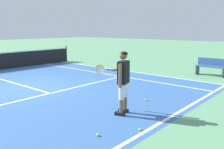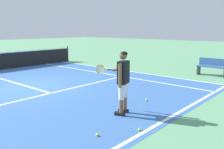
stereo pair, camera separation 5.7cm
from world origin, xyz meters
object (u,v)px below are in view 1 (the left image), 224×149
object	(u,v)px
tennis_ball_mid_court	(98,135)
tennis_player	(123,78)
tennis_ball_near_feet	(146,100)
tennis_ball_by_baseline	(140,129)
courtside_bench	(211,67)

from	to	relation	value
tennis_ball_mid_court	tennis_player	bearing A→B (deg)	17.95
tennis_ball_near_feet	tennis_ball_mid_court	distance (m)	2.97
tennis_player	tennis_ball_by_baseline	size ratio (longest dim) A/B	25.95
tennis_player	tennis_ball_near_feet	xyz separation A→B (m)	(1.45, 0.16, -0.96)
tennis_ball_near_feet	tennis_ball_by_baseline	xyz separation A→B (m)	(-2.06, -1.16, 0.00)
tennis_ball_by_baseline	courtside_bench	size ratio (longest dim) A/B	0.05
tennis_ball_mid_court	courtside_bench	bearing A→B (deg)	3.64
tennis_player	tennis_ball_by_baseline	world-z (taller)	tennis_player
tennis_ball_by_baseline	courtside_bench	bearing A→B (deg)	7.92
tennis_ball_by_baseline	tennis_player	bearing A→B (deg)	58.43
tennis_player	tennis_ball_mid_court	xyz separation A→B (m)	(-1.45, -0.47, -0.96)
tennis_player	courtside_bench	size ratio (longest dim) A/B	1.22
tennis_ball_near_feet	tennis_ball_mid_court	bearing A→B (deg)	-167.72
tennis_ball_by_baseline	tennis_ball_mid_court	distance (m)	0.99
tennis_player	courtside_bench	xyz separation A→B (m)	(7.16, 0.08, -0.54)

